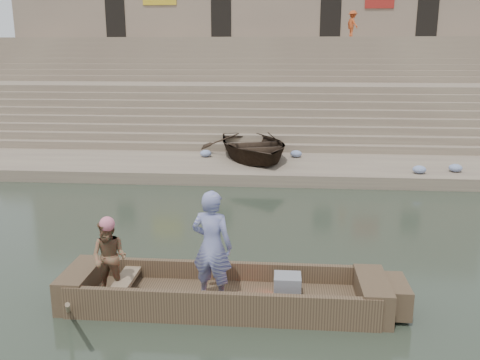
# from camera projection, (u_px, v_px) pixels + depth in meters

# --- Properties ---
(ground) EXTENTS (120.00, 120.00, 0.00)m
(ground) POSITION_uv_depth(u_px,v_px,m) (183.00, 256.00, 11.07)
(ground) COLOR #273125
(ground) RESTS_ON ground
(lower_landing) EXTENTS (32.00, 4.00, 0.40)m
(lower_landing) POSITION_uv_depth(u_px,v_px,m) (225.00, 167.00, 18.75)
(lower_landing) COLOR gray
(lower_landing) RESTS_ON ground
(mid_landing) EXTENTS (32.00, 3.00, 2.80)m
(mid_landing) POSITION_uv_depth(u_px,v_px,m) (241.00, 112.00, 25.71)
(mid_landing) COLOR gray
(mid_landing) RESTS_ON ground
(upper_landing) EXTENTS (32.00, 3.00, 5.20)m
(upper_landing) POSITION_uv_depth(u_px,v_px,m) (250.00, 80.00, 32.18)
(upper_landing) COLOR gray
(upper_landing) RESTS_ON ground
(ghat_steps) EXTENTS (32.00, 11.00, 5.20)m
(ghat_steps) POSITION_uv_depth(u_px,v_px,m) (244.00, 101.00, 27.25)
(ghat_steps) COLOR gray
(ghat_steps) RESTS_ON ground
(building_wall) EXTENTS (32.00, 5.07, 11.20)m
(building_wall) POSITION_uv_depth(u_px,v_px,m) (254.00, 33.00, 35.31)
(building_wall) COLOR gray
(building_wall) RESTS_ON ground
(main_rowboat) EXTENTS (5.00, 1.30, 0.22)m
(main_rowboat) POSITION_uv_depth(u_px,v_px,m) (223.00, 300.00, 8.88)
(main_rowboat) COLOR brown
(main_rowboat) RESTS_ON ground
(rowboat_trim) EXTENTS (6.04, 2.63, 2.01)m
(rowboat_trim) POSITION_uv_depth(u_px,v_px,m) (235.00, 290.00, 8.81)
(rowboat_trim) COLOR brown
(rowboat_trim) RESTS_ON ground
(standing_man) EXTENTS (0.79, 0.61, 1.92)m
(standing_man) POSITION_uv_depth(u_px,v_px,m) (212.00, 246.00, 8.46)
(standing_man) COLOR navy
(standing_man) RESTS_ON main_rowboat
(rowing_man) EXTENTS (0.73, 0.61, 1.34)m
(rowing_man) POSITION_uv_depth(u_px,v_px,m) (109.00, 258.00, 8.71)
(rowing_man) COLOR #236B3E
(rowing_man) RESTS_ON main_rowboat
(television) EXTENTS (0.46, 0.42, 0.40)m
(television) POSITION_uv_depth(u_px,v_px,m) (287.00, 286.00, 8.71)
(television) COLOR slate
(television) RESTS_ON main_rowboat
(beached_rowboat) EXTENTS (4.80, 5.68, 1.00)m
(beached_rowboat) POSITION_uv_depth(u_px,v_px,m) (253.00, 145.00, 19.20)
(beached_rowboat) COLOR #2D2116
(beached_rowboat) RESTS_ON lower_landing
(pedestrian) EXTENTS (0.92, 1.15, 1.55)m
(pedestrian) POSITION_uv_depth(u_px,v_px,m) (353.00, 24.00, 30.54)
(pedestrian) COLOR #BB491F
(pedestrian) RESTS_ON upper_landing
(cloth_bundles) EXTENTS (17.73, 2.82, 0.26)m
(cloth_bundles) POSITION_uv_depth(u_px,v_px,m) (263.00, 159.00, 18.59)
(cloth_bundles) COLOR #3F5999
(cloth_bundles) RESTS_ON lower_landing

